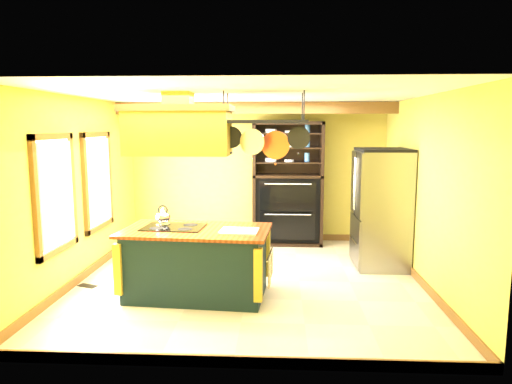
# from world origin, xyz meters

# --- Properties ---
(floor) EXTENTS (5.00, 5.00, 0.00)m
(floor) POSITION_xyz_m (0.00, 0.00, 0.00)
(floor) COLOR beige
(floor) RESTS_ON ground
(ceiling) EXTENTS (5.00, 5.00, 0.00)m
(ceiling) POSITION_xyz_m (0.00, 0.00, 2.70)
(ceiling) COLOR white
(ceiling) RESTS_ON wall_back
(wall_back) EXTENTS (5.00, 0.02, 2.70)m
(wall_back) POSITION_xyz_m (0.00, 2.50, 1.35)
(wall_back) COLOR gold
(wall_back) RESTS_ON floor
(wall_front) EXTENTS (5.00, 0.02, 2.70)m
(wall_front) POSITION_xyz_m (0.00, -2.50, 1.35)
(wall_front) COLOR gold
(wall_front) RESTS_ON floor
(wall_left) EXTENTS (0.02, 5.00, 2.70)m
(wall_left) POSITION_xyz_m (-2.50, 0.00, 1.35)
(wall_left) COLOR gold
(wall_left) RESTS_ON floor
(wall_right) EXTENTS (0.02, 5.00, 2.70)m
(wall_right) POSITION_xyz_m (2.50, 0.00, 1.35)
(wall_right) COLOR gold
(wall_right) RESTS_ON floor
(ceiling_beam) EXTENTS (5.00, 0.15, 0.20)m
(ceiling_beam) POSITION_xyz_m (0.00, 1.70, 2.59)
(ceiling_beam) COLOR brown
(ceiling_beam) RESTS_ON ceiling
(window_near) EXTENTS (0.06, 1.06, 1.56)m
(window_near) POSITION_xyz_m (-2.47, -0.80, 1.40)
(window_near) COLOR brown
(window_near) RESTS_ON wall_left
(window_far) EXTENTS (0.06, 1.06, 1.56)m
(window_far) POSITION_xyz_m (-2.47, 0.60, 1.40)
(window_far) COLOR brown
(window_far) RESTS_ON wall_left
(kitchen_island) EXTENTS (2.01, 1.22, 1.11)m
(kitchen_island) POSITION_xyz_m (-0.66, -0.65, 0.47)
(kitchen_island) COLOR black
(kitchen_island) RESTS_ON floor
(range_hood) EXTENTS (1.39, 0.78, 0.80)m
(range_hood) POSITION_xyz_m (-0.86, -0.65, 2.24)
(range_hood) COLOR gold
(range_hood) RESTS_ON ceiling
(pot_rack) EXTENTS (1.15, 0.54, 0.86)m
(pot_rack) POSITION_xyz_m (0.24, -0.65, 2.23)
(pot_rack) COLOR black
(pot_rack) RESTS_ON ceiling
(refrigerator) EXTENTS (0.81, 0.96, 1.88)m
(refrigerator) POSITION_xyz_m (2.07, 0.84, 0.92)
(refrigerator) COLOR gray
(refrigerator) RESTS_ON floor
(hutch) EXTENTS (1.33, 0.60, 2.36)m
(hutch) POSITION_xyz_m (0.60, 2.24, 0.91)
(hutch) COLOR black
(hutch) RESTS_ON floor
(floor_register) EXTENTS (0.30, 0.21, 0.01)m
(floor_register) POSITION_xyz_m (-2.30, -0.37, 0.01)
(floor_register) COLOR black
(floor_register) RESTS_ON floor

